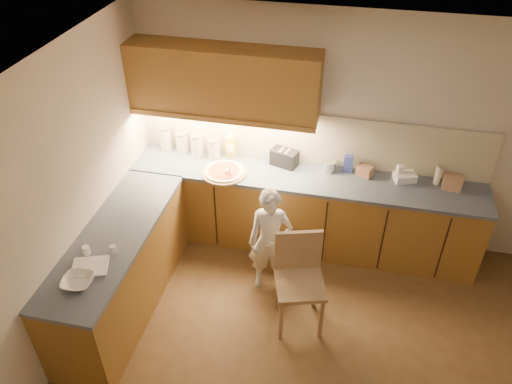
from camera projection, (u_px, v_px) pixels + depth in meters
room at (331, 229)px, 3.42m from camera, size 4.54×4.50×2.62m
l_counter at (246, 229)px, 5.29m from camera, size 3.77×2.62×0.92m
backsplash at (311, 139)px, 5.32m from camera, size 3.75×0.02×0.58m
upper_cabinets at (223, 81)px, 4.98m from camera, size 1.95×0.36×0.73m
pizza_on_board at (224, 172)px, 5.29m from camera, size 0.48×0.48×0.19m
child at (270, 241)px, 4.92m from camera, size 0.47×0.35×1.19m
wooden_chair at (299, 274)px, 4.60m from camera, size 0.55×0.55×0.98m
mixing_bowl at (78, 282)px, 4.01m from camera, size 0.28×0.28×0.06m
canister_a at (165, 138)px, 5.62m from camera, size 0.15×0.15×0.29m
canister_b at (182, 142)px, 5.59m from camera, size 0.14×0.14×0.25m
canister_c at (197, 145)px, 5.52m from camera, size 0.14×0.14×0.27m
canister_d at (214, 148)px, 5.50m from camera, size 0.14×0.14×0.23m
oil_jug at (231, 146)px, 5.49m from camera, size 0.11×0.09×0.31m
toaster at (284, 158)px, 5.39m from camera, size 0.32×0.24×0.19m
steel_pot at (329, 166)px, 5.32m from camera, size 0.16×0.16×0.12m
blue_box at (348, 164)px, 5.29m from camera, size 0.10×0.07×0.19m
card_box_a at (365, 171)px, 5.25m from camera, size 0.19×0.16×0.11m
white_bottle at (399, 173)px, 5.17m from camera, size 0.07×0.07×0.17m
flat_pack at (405, 177)px, 5.18m from camera, size 0.25×0.21×0.09m
tall_jar at (438, 174)px, 5.09m from camera, size 0.07×0.07×0.22m
card_box_b at (452, 182)px, 5.06m from camera, size 0.20×0.16×0.14m
dough_cloth at (90, 267)px, 4.18m from camera, size 0.35×0.31×0.02m
spice_jar_a at (86, 250)px, 4.29m from camera, size 0.07×0.07×0.08m
spice_jar_b at (113, 249)px, 4.31m from camera, size 0.06×0.06×0.07m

